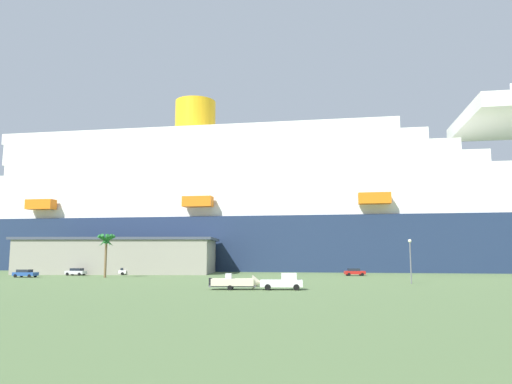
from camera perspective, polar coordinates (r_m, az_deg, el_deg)
name	(u,v)px	position (r m, az deg, el deg)	size (l,w,h in m)	color
ground_plane	(278,274)	(116.22, 2.60, -9.65)	(600.00, 600.00, 0.00)	#567042
cruise_ship	(289,214)	(143.25, 3.88, -2.66)	(239.40, 54.11, 60.41)	#1E2D4C
terminal_building	(120,256)	(122.71, -15.80, -7.26)	(47.45, 21.63, 8.53)	gray
pickup_truck	(283,282)	(65.21, 3.25, -10.58)	(5.65, 2.40, 2.20)	white
small_boat_on_trailer	(238,282)	(65.47, -2.11, -10.65)	(7.92, 2.36, 2.15)	#595960
palm_tree	(106,242)	(102.38, -17.32, -5.72)	(3.54, 3.53, 8.79)	brown
street_lamp	(410,254)	(81.41, 17.81, -7.02)	(0.56, 0.56, 7.08)	slate
parked_car_silver_sedan	(76,272)	(114.24, -20.53, -8.82)	(4.55, 2.52, 1.58)	silver
parked_car_red_hatchback	(354,272)	(107.87, 11.58, -9.25)	(4.56, 2.43, 1.58)	red
parked_car_white_van	(119,271)	(114.25, -15.94, -9.00)	(4.72, 2.53, 1.58)	white
parked_car_blue_suv	(25,273)	(109.28, -25.66, -8.66)	(4.85, 2.49, 1.58)	#264C99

